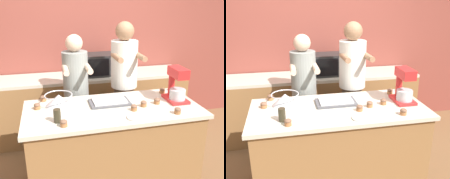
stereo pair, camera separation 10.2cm
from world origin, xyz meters
TOP-DOWN VIEW (x-y plane):
  - back_wall at (0.00, 1.58)m, footprint 10.00×0.06m
  - island_counter at (0.00, 0.00)m, footprint 1.78×0.83m
  - back_counter at (0.00, 1.23)m, footprint 2.80×0.60m
  - person_left at (-0.30, 0.65)m, footprint 0.32×0.49m
  - person_right at (0.31, 0.65)m, footprint 0.34×0.51m
  - stand_mixer at (0.71, 0.02)m, footprint 0.20×0.30m
  - mixing_bowl at (-0.53, 0.18)m, footprint 0.29×0.29m
  - baking_tray at (-0.01, 0.11)m, footprint 0.42×0.26m
  - microwave_oven at (0.08, 1.23)m, footprint 0.54×0.36m
  - drinking_glass at (-0.57, -0.20)m, footprint 0.07×0.07m
  - small_plate at (0.14, -0.30)m, footprint 0.16×0.16m
  - cupcake_0 at (0.18, -0.12)m, footprint 0.06×0.06m
  - cupcake_1 at (0.66, 0.27)m, footprint 0.06×0.06m
  - cupcake_2 at (0.47, -0.02)m, footprint 0.06×0.06m
  - cupcake_3 at (0.57, -0.30)m, footprint 0.06×0.06m
  - cupcake_4 at (0.31, -0.05)m, footprint 0.06×0.06m
  - cupcake_5 at (-0.69, 0.35)m, footprint 0.06×0.06m
  - cupcake_6 at (-0.52, -0.30)m, footprint 0.06×0.06m
  - cupcake_7 at (0.83, 0.33)m, footprint 0.06×0.06m
  - cupcake_8 at (-0.75, 0.14)m, footprint 0.06×0.06m

SIDE VIEW (x-z plane):
  - back_counter at x=0.00m, z-range 0.00..0.92m
  - island_counter at x=0.00m, z-range 0.00..0.92m
  - person_left at x=-0.30m, z-range 0.05..1.64m
  - person_right at x=0.31m, z-range 0.05..1.77m
  - small_plate at x=0.14m, z-range 0.92..0.94m
  - baking_tray at x=-0.01m, z-range 0.92..0.96m
  - cupcake_0 at x=0.18m, z-range 0.92..0.99m
  - cupcake_1 at x=0.66m, z-range 0.92..0.99m
  - cupcake_2 at x=0.47m, z-range 0.92..0.99m
  - cupcake_3 at x=0.57m, z-range 0.92..0.99m
  - cupcake_4 at x=0.31m, z-range 0.92..0.99m
  - cupcake_5 at x=-0.69m, z-range 0.92..0.99m
  - cupcake_6 at x=-0.52m, z-range 0.92..0.99m
  - cupcake_7 at x=0.83m, z-range 0.92..0.99m
  - cupcake_8 at x=-0.75m, z-range 0.92..0.99m
  - drinking_glass at x=-0.57m, z-range 0.92..1.05m
  - mixing_bowl at x=-0.53m, z-range 0.93..1.05m
  - microwave_oven at x=0.08m, z-range 0.92..1.22m
  - stand_mixer at x=0.71m, z-range 0.90..1.27m
  - back_wall at x=0.00m, z-range 0.00..2.70m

